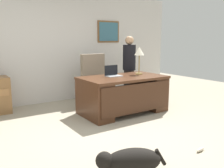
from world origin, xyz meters
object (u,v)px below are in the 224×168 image
object	(u,v)px
dog_lying	(130,161)
laptop	(113,73)
dog_toy_bone	(200,150)
person_standing	(129,68)
desk_lamp	(139,53)
armchair	(96,82)
desk	(124,93)

from	to	relation	value
dog_lying	laptop	xyz separation A→B (m)	(1.23, 2.19, 0.67)
laptop	dog_toy_bone	xyz separation A→B (m)	(-0.07, -2.27, -0.80)
person_standing	desk_lamp	world-z (taller)	person_standing
armchair	desk_lamp	bearing A→B (deg)	-53.58
desk	desk_lamp	size ratio (longest dim) A/B	2.94
person_standing	laptop	xyz separation A→B (m)	(-0.92, -0.64, -0.00)
desk	armchair	xyz separation A→B (m)	(-0.11, 0.96, 0.10)
dog_lying	dog_toy_bone	xyz separation A→B (m)	(1.16, -0.08, -0.13)
armchair	dog_lying	size ratio (longest dim) A/B	1.50
person_standing	desk_lamp	bearing A→B (deg)	-110.69
armchair	laptop	size ratio (longest dim) A/B	3.69
desk_lamp	person_standing	bearing A→B (deg)	69.31
desk	armchair	size ratio (longest dim) A/B	1.48
desk	dog_lying	bearing A→B (deg)	-124.66
armchair	dog_toy_bone	world-z (taller)	armchair
desk	dog_lying	size ratio (longest dim) A/B	2.23
desk_lamp	armchair	bearing A→B (deg)	126.42
desk_lamp	laptop	bearing A→B (deg)	174.66
dog_lying	dog_toy_bone	size ratio (longest dim) A/B	4.60
armchair	dog_lying	xyz separation A→B (m)	(-1.28, -2.96, -0.36)
laptop	desk	bearing A→B (deg)	-50.74
dog_toy_bone	dog_lying	bearing A→B (deg)	176.06
laptop	dog_toy_bone	distance (m)	2.41
laptop	dog_lying	bearing A→B (deg)	-119.34
person_standing	desk_lamp	size ratio (longest dim) A/B	2.69
desk	dog_toy_bone	world-z (taller)	desk
dog_lying	dog_toy_bone	bearing A→B (deg)	-3.94
person_standing	dog_toy_bone	world-z (taller)	person_standing
laptop	dog_toy_bone	size ratio (longest dim) A/B	1.87
desk	dog_lying	distance (m)	2.45
laptop	person_standing	bearing A→B (deg)	34.70
person_standing	dog_lying	size ratio (longest dim) A/B	2.04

